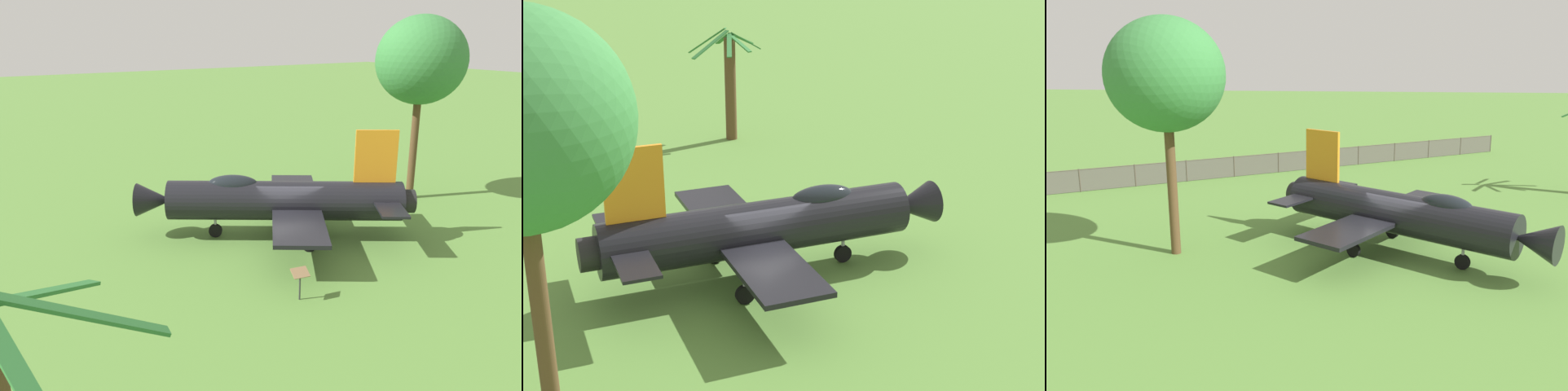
# 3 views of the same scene
# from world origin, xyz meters

# --- Properties ---
(ground_plane) EXTENTS (200.00, 200.00, 0.00)m
(ground_plane) POSITION_xyz_m (0.00, 0.00, 0.00)
(ground_plane) COLOR #568438
(display_jet) EXTENTS (9.13, 11.35, 4.87)m
(display_jet) POSITION_xyz_m (0.20, 0.31, 1.77)
(display_jet) COLOR black
(display_jet) RESTS_ON ground_plane
(shade_tree) EXTENTS (4.57, 4.72, 9.66)m
(shade_tree) POSITION_xyz_m (1.05, -9.19, 7.37)
(shade_tree) COLOR brown
(shade_tree) RESTS_ON ground_plane
(perimeter_fence) EXTENTS (20.60, 33.49, 1.43)m
(perimeter_fence) POSITION_xyz_m (-15.59, -7.36, 0.76)
(perimeter_fence) COLOR #4C4238
(perimeter_fence) RESTS_ON ground_plane
(shrub_near_fence) EXTENTS (1.11, 1.25, 0.82)m
(shrub_near_fence) POSITION_xyz_m (-12.52, -3.83, 0.41)
(shrub_near_fence) COLOR #235B26
(shrub_near_fence) RESTS_ON ground_plane
(info_plaque) EXTENTS (0.49, 0.66, 1.14)m
(info_plaque) POSITION_xyz_m (-4.96, 2.80, 0.85)
(info_plaque) COLOR #333333
(info_plaque) RESTS_ON ground_plane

